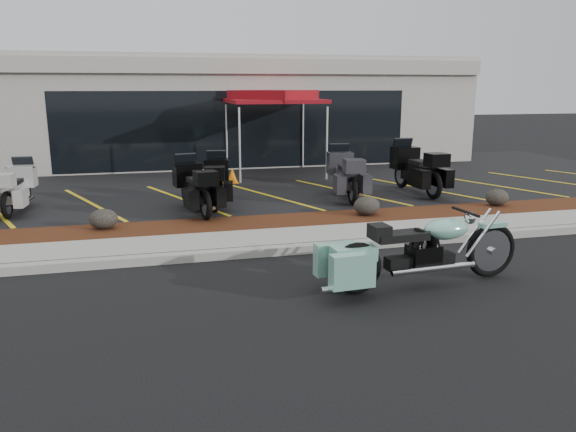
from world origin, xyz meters
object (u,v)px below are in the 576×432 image
object	(u,v)px
touring_white	(25,181)
traffic_cone	(232,175)
popup_canopy	(274,98)
hero_cruiser	(491,243)

from	to	relation	value
touring_white	traffic_cone	xyz separation A→B (m)	(5.29, 1.92, -0.36)
popup_canopy	traffic_cone	bearing A→B (deg)	-157.02
hero_cruiser	touring_white	size ratio (longest dim) A/B	1.61
touring_white	traffic_cone	size ratio (longest dim) A/B	4.37
hero_cruiser	touring_white	bearing A→B (deg)	134.83
hero_cruiser	popup_canopy	size ratio (longest dim) A/B	0.91
hero_cruiser	popup_canopy	distance (m)	10.51
touring_white	popup_canopy	bearing A→B (deg)	-60.49
hero_cruiser	touring_white	distance (m)	10.63
traffic_cone	popup_canopy	xyz separation A→B (m)	(1.58, 1.33, 2.20)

